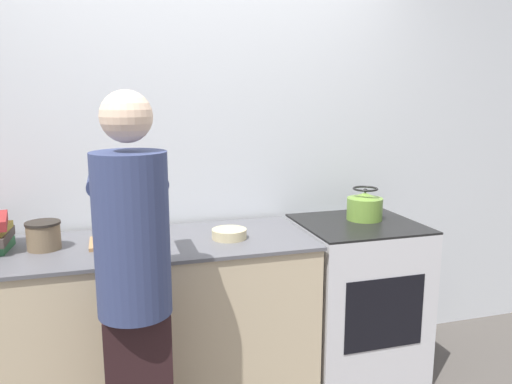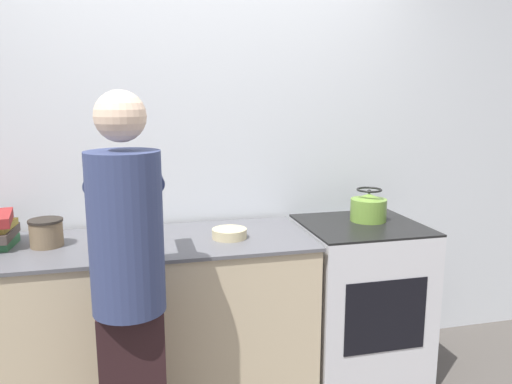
{
  "view_description": "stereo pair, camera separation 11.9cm",
  "coord_description": "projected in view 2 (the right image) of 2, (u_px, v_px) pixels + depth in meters",
  "views": [
    {
      "loc": [
        -0.49,
        -2.17,
        1.63
      ],
      "look_at": [
        0.23,
        0.23,
        1.15
      ],
      "focal_mm": 35.0,
      "sensor_mm": 36.0,
      "label": 1
    },
    {
      "loc": [
        -0.37,
        -2.2,
        1.63
      ],
      "look_at": [
        0.23,
        0.23,
        1.15
      ],
      "focal_mm": 35.0,
      "sensor_mm": 36.0,
      "label": 2
    }
  ],
  "objects": [
    {
      "name": "oven",
      "position": [
        359.0,
        300.0,
        2.92
      ],
      "size": [
        0.66,
        0.64,
        0.92
      ],
      "color": "silver",
      "rests_on": "ground_plane"
    },
    {
      "name": "bowl_prep",
      "position": [
        229.0,
        233.0,
        2.61
      ],
      "size": [
        0.18,
        0.18,
        0.05
      ],
      "color": "#C6B789",
      "rests_on": "counter"
    },
    {
      "name": "counter",
      "position": [
        146.0,
        323.0,
        2.64
      ],
      "size": [
        1.74,
        0.68,
        0.9
      ],
      "color": "#C6B28E",
      "rests_on": "ground_plane"
    },
    {
      "name": "cutting_board",
      "position": [
        122.0,
        240.0,
        2.55
      ],
      "size": [
        0.3,
        0.22,
        0.02
      ],
      "color": "#A87A4C",
      "rests_on": "counter"
    },
    {
      "name": "kettle",
      "position": [
        368.0,
        207.0,
        2.89
      ],
      "size": [
        0.21,
        0.21,
        0.19
      ],
      "color": "olive",
      "rests_on": "oven"
    },
    {
      "name": "wall_back",
      "position": [
        198.0,
        154.0,
        2.93
      ],
      "size": [
        8.0,
        0.05,
        2.6
      ],
      "color": "silver",
      "rests_on": "ground_plane"
    },
    {
      "name": "canister_jar",
      "position": [
        46.0,
        233.0,
        2.46
      ],
      "size": [
        0.17,
        0.17,
        0.14
      ],
      "color": "#756047",
      "rests_on": "counter"
    },
    {
      "name": "knife",
      "position": [
        122.0,
        237.0,
        2.57
      ],
      "size": [
        0.21,
        0.06,
        0.01
      ],
      "rotation": [
        0.0,
        0.0,
        -0.12
      ],
      "color": "silver",
      "rests_on": "cutting_board"
    },
    {
      "name": "person",
      "position": [
        128.0,
        278.0,
        2.01
      ],
      "size": [
        0.33,
        0.57,
        1.66
      ],
      "color": "black",
      "rests_on": "ground_plane"
    }
  ]
}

